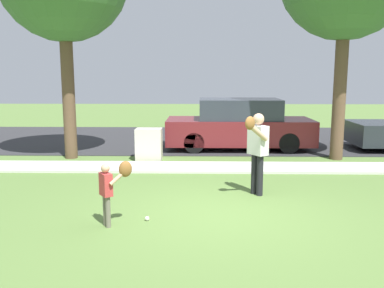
{
  "coord_description": "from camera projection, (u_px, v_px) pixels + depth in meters",
  "views": [
    {
      "loc": [
        -0.33,
        -7.07,
        2.43
      ],
      "look_at": [
        -0.51,
        1.49,
        1.0
      ],
      "focal_mm": 39.05,
      "sensor_mm": 36.0,
      "label": 1
    }
  ],
  "objects": [
    {
      "name": "ground_plane",
      "position": [
        213.0,
        169.0,
        10.82
      ],
      "size": [
        48.0,
        48.0,
        0.0
      ],
      "primitive_type": "plane",
      "color": "#567538"
    },
    {
      "name": "parked_suv_maroon",
      "position": [
        239.0,
        125.0,
        13.62
      ],
      "size": [
        4.7,
        1.9,
        1.63
      ],
      "rotation": [
        0.0,
        0.0,
        3.14
      ],
      "color": "maroon",
      "rests_on": "road_surface"
    },
    {
      "name": "person_child",
      "position": [
        111.0,
        185.0,
        6.66
      ],
      "size": [
        0.57,
        0.31,
        1.08
      ],
      "rotation": [
        0.0,
        0.0,
        0.61
      ],
      "color": "#6B6656",
      "rests_on": "ground"
    },
    {
      "name": "sidewalk_strip",
      "position": [
        213.0,
        167.0,
        10.91
      ],
      "size": [
        36.0,
        1.2,
        0.06
      ],
      "primitive_type": "cube",
      "color": "beige",
      "rests_on": "ground"
    },
    {
      "name": "utility_cabinet",
      "position": [
        149.0,
        144.0,
        11.88
      ],
      "size": [
        0.73,
        0.55,
        0.91
      ],
      "primitive_type": "cube",
      "color": "beige",
      "rests_on": "ground"
    },
    {
      "name": "person_adult",
      "position": [
        257.0,
        145.0,
        8.35
      ],
      "size": [
        0.56,
        0.83,
        1.67
      ],
      "rotation": [
        0.0,
        0.0,
        -2.53
      ],
      "color": "black",
      "rests_on": "ground"
    },
    {
      "name": "baseball",
      "position": [
        147.0,
        219.0,
        7.01
      ],
      "size": [
        0.07,
        0.07,
        0.07
      ],
      "primitive_type": "sphere",
      "color": "white",
      "rests_on": "ground"
    },
    {
      "name": "road_surface",
      "position": [
        209.0,
        139.0,
        15.84
      ],
      "size": [
        36.0,
        6.8,
        0.02
      ],
      "primitive_type": "cube",
      "color": "#2D2D30",
      "rests_on": "ground"
    }
  ]
}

